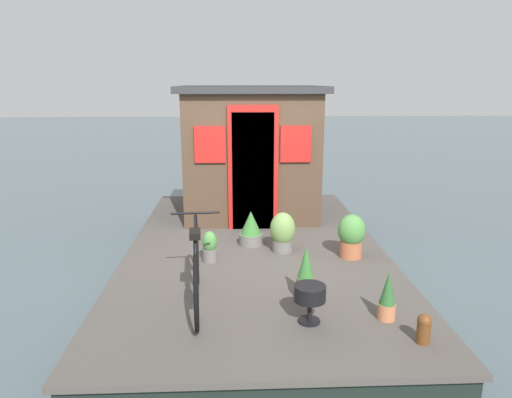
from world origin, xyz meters
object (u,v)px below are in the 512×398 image
at_px(potted_plant_geranium, 387,297).
at_px(potted_plant_mint, 306,274).
at_px(potted_plant_thyme, 283,232).
at_px(houseboat_cabin, 251,150).
at_px(bicycle, 196,267).
at_px(potted_plant_basil, 351,235).
at_px(potted_plant_rosemary, 210,247).
at_px(mooring_bollard, 424,328).
at_px(charcoal_grill, 310,295).
at_px(potted_plant_lavender, 251,229).

relative_size(potted_plant_geranium, potted_plant_mint, 0.84).
bearing_deg(potted_plant_thyme, houseboat_cabin, 10.02).
bearing_deg(bicycle, potted_plant_mint, -87.48).
height_order(houseboat_cabin, potted_plant_basil, houseboat_cabin).
relative_size(potted_plant_rosemary, potted_plant_mint, 0.69).
bearing_deg(potted_plant_rosemary, mooring_bollard, -135.58).
bearing_deg(bicycle, mooring_bollard, -112.77).
distance_m(houseboat_cabin, potted_plant_thyme, 2.10).
bearing_deg(potted_plant_thyme, bicycle, 145.21).
bearing_deg(charcoal_grill, bicycle, 67.71).
bearing_deg(potted_plant_geranium, bicycle, 77.18).
bearing_deg(potted_plant_geranium, potted_plant_lavender, 29.42).
bearing_deg(houseboat_cabin, charcoal_grill, -173.89).
bearing_deg(bicycle, potted_plant_thyme, -34.79).
xyz_separation_m(potted_plant_thyme, mooring_bollard, (-2.22, -0.96, -0.12)).
bearing_deg(potted_plant_lavender, potted_plant_basil, -112.54).
height_order(houseboat_cabin, charcoal_grill, houseboat_cabin).
bearing_deg(potted_plant_lavender, potted_plant_mint, -163.29).
relative_size(bicycle, potted_plant_rosemary, 4.35).
bearing_deg(bicycle, potted_plant_basil, -56.98).
bearing_deg(potted_plant_rosemary, houseboat_cabin, -14.28).
relative_size(potted_plant_rosemary, potted_plant_lavender, 0.83).
distance_m(potted_plant_basil, potted_plant_mint, 1.34).
bearing_deg(potted_plant_basil, mooring_bollard, -176.24).
xyz_separation_m(potted_plant_basil, potted_plant_lavender, (0.51, 1.22, -0.07)).
distance_m(potted_plant_rosemary, potted_plant_mint, 1.45).
relative_size(potted_plant_rosemary, mooring_bollard, 1.47).
relative_size(potted_plant_thyme, potted_plant_mint, 0.93).
height_order(potted_plant_thyme, potted_plant_geranium, potted_plant_thyme).
relative_size(bicycle, potted_plant_basil, 3.05).
xyz_separation_m(potted_plant_basil, charcoal_grill, (-1.60, 0.76, -0.02)).
xyz_separation_m(potted_plant_mint, mooring_bollard, (-0.86, -0.86, -0.12)).
bearing_deg(potted_plant_geranium, potted_plant_mint, 56.81).
bearing_deg(potted_plant_thyme, potted_plant_basil, -105.92).
relative_size(potted_plant_rosemary, potted_plant_basil, 0.70).
height_order(bicycle, potted_plant_lavender, bicycle).
distance_m(houseboat_cabin, potted_plant_lavender, 1.84).
bearing_deg(potted_plant_geranium, potted_plant_basil, -1.80).
bearing_deg(potted_plant_lavender, mooring_bollard, -151.51).
bearing_deg(houseboat_cabin, potted_plant_geranium, -163.35).
relative_size(potted_plant_rosemary, charcoal_grill, 1.07).
distance_m(charcoal_grill, mooring_bollard, 0.98).
bearing_deg(potted_plant_basil, bicycle, 123.02).
bearing_deg(potted_plant_lavender, charcoal_grill, -167.73).
xyz_separation_m(houseboat_cabin, potted_plant_rosemary, (-2.24, 0.57, -0.85)).
distance_m(bicycle, potted_plant_mint, 1.08).
relative_size(charcoal_grill, mooring_bollard, 1.38).
height_order(houseboat_cabin, mooring_bollard, houseboat_cabin).
bearing_deg(charcoal_grill, potted_plant_basil, -25.52).
xyz_separation_m(potted_plant_thyme, potted_plant_rosemary, (-0.31, 0.91, -0.07)).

